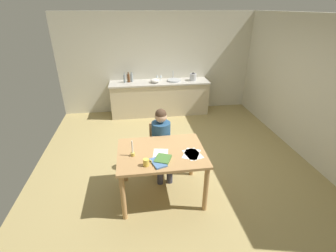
# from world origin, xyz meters

# --- Properties ---
(ground_plane) EXTENTS (5.20, 5.20, 0.04)m
(ground_plane) POSITION_xyz_m (0.00, 0.00, -0.02)
(ground_plane) COLOR tan
(wall_back) EXTENTS (5.20, 0.12, 2.60)m
(wall_back) POSITION_xyz_m (0.00, 2.60, 1.30)
(wall_back) COLOR beige
(wall_back) RESTS_ON ground
(wall_right) EXTENTS (0.12, 5.20, 2.60)m
(wall_right) POSITION_xyz_m (2.60, 0.00, 1.30)
(wall_right) COLOR beige
(wall_right) RESTS_ON ground
(kitchen_counter) EXTENTS (2.63, 0.64, 0.90)m
(kitchen_counter) POSITION_xyz_m (0.00, 2.24, 0.45)
(kitchen_counter) COLOR beige
(kitchen_counter) RESTS_ON ground
(dining_table) EXTENTS (1.27, 0.96, 0.79)m
(dining_table) POSITION_xyz_m (-0.35, -1.02, 0.68)
(dining_table) COLOR tan
(dining_table) RESTS_ON ground
(chair_at_table) EXTENTS (0.41, 0.41, 0.86)m
(chair_at_table) POSITION_xyz_m (-0.28, -0.30, 0.48)
(chair_at_table) COLOR tan
(chair_at_table) RESTS_ON ground
(person_seated) EXTENTS (0.33, 0.60, 1.19)m
(person_seated) POSITION_xyz_m (-0.27, -0.44, 0.68)
(person_seated) COLOR navy
(person_seated) RESTS_ON ground
(coffee_mug) EXTENTS (0.12, 0.08, 0.10)m
(coffee_mug) POSITION_xyz_m (-0.59, -1.33, 0.84)
(coffee_mug) COLOR #F2CC4C
(coffee_mug) RESTS_ON dining_table
(candlestick) EXTENTS (0.06, 0.06, 0.24)m
(candlestick) POSITION_xyz_m (-0.76, -1.06, 0.85)
(candlestick) COLOR gold
(candlestick) RESTS_ON dining_table
(book_magazine) EXTENTS (0.27, 0.28, 0.03)m
(book_magazine) POSITION_xyz_m (-0.35, -1.23, 0.80)
(book_magazine) COLOR #487836
(book_magazine) RESTS_ON dining_table
(book_cookery) EXTENTS (0.23, 0.30, 0.02)m
(book_cookery) POSITION_xyz_m (-0.42, -1.30, 0.80)
(book_cookery) COLOR #4C74AA
(book_cookery) RESTS_ON dining_table
(paper_letter) EXTENTS (0.28, 0.34, 0.00)m
(paper_letter) POSITION_xyz_m (0.09, -1.15, 0.79)
(paper_letter) COLOR white
(paper_letter) RESTS_ON dining_table
(paper_bill) EXTENTS (0.26, 0.33, 0.00)m
(paper_bill) POSITION_xyz_m (-0.37, -1.09, 0.79)
(paper_bill) COLOR white
(paper_bill) RESTS_ON dining_table
(paper_envelope) EXTENTS (0.32, 0.36, 0.00)m
(paper_envelope) POSITION_xyz_m (0.07, -1.14, 0.79)
(paper_envelope) COLOR white
(paper_envelope) RESTS_ON dining_table
(sink_unit) EXTENTS (0.36, 0.36, 0.24)m
(sink_unit) POSITION_xyz_m (0.39, 2.24, 0.92)
(sink_unit) COLOR #B2B7BC
(sink_unit) RESTS_ON kitchen_counter
(bottle_oil) EXTENTS (0.06, 0.06, 0.26)m
(bottle_oil) POSITION_xyz_m (-0.91, 2.30, 1.01)
(bottle_oil) COLOR #8C999E
(bottle_oil) RESTS_ON kitchen_counter
(bottle_vinegar) EXTENTS (0.07, 0.07, 0.26)m
(bottle_vinegar) POSITION_xyz_m (-0.81, 2.31, 1.01)
(bottle_vinegar) COLOR #593319
(bottle_vinegar) RESTS_ON kitchen_counter
(bottle_wine_red) EXTENTS (0.07, 0.07, 0.26)m
(bottle_wine_red) POSITION_xyz_m (-0.72, 2.33, 1.01)
(bottle_wine_red) COLOR #8C999E
(bottle_wine_red) RESTS_ON kitchen_counter
(mixing_bowl) EXTENTS (0.24, 0.24, 0.11)m
(mixing_bowl) POSITION_xyz_m (-0.13, 2.17, 0.95)
(mixing_bowl) COLOR white
(mixing_bowl) RESTS_ON kitchen_counter
(stovetop_kettle) EXTENTS (0.18, 0.18, 0.22)m
(stovetop_kettle) POSITION_xyz_m (0.91, 2.24, 1.00)
(stovetop_kettle) COLOR #B7BABF
(stovetop_kettle) RESTS_ON kitchen_counter
(wine_glass_near_sink) EXTENTS (0.07, 0.07, 0.15)m
(wine_glass_near_sink) POSITION_xyz_m (0.05, 2.39, 1.01)
(wine_glass_near_sink) COLOR silver
(wine_glass_near_sink) RESTS_ON kitchen_counter
(wine_glass_by_kettle) EXTENTS (0.07, 0.07, 0.15)m
(wine_glass_by_kettle) POSITION_xyz_m (-0.05, 2.39, 1.01)
(wine_glass_by_kettle) COLOR silver
(wine_glass_by_kettle) RESTS_ON kitchen_counter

